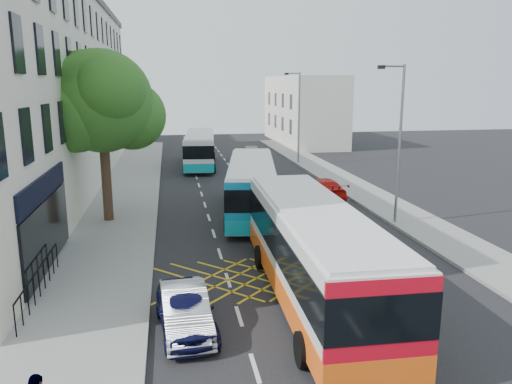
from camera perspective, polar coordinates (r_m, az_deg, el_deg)
name	(u,v)px	position (r m, az deg, el deg)	size (l,w,h in m)	color
ground	(371,357)	(14.58, 13.02, -17.88)	(120.00, 120.00, 0.00)	black
pavement_left	(109,221)	(27.68, -16.43, -3.18)	(5.00, 70.00, 0.15)	gray
pavement_right	(391,208)	(30.27, 15.22, -1.79)	(3.00, 70.00, 0.15)	gray
terrace_main	(34,90)	(37.08, -24.06, 10.57)	(8.30, 45.00, 13.50)	beige
terrace_far	(97,101)	(67.14, -17.69, 9.91)	(8.00, 20.00, 10.00)	silver
building_right	(303,110)	(61.77, 5.40, 9.33)	(6.00, 18.00, 8.00)	silver
street_tree	(101,102)	(26.71, -17.29, 9.76)	(6.30, 5.70, 8.80)	#382619
lamp_near	(398,136)	(26.26, 15.94, 6.14)	(1.45, 0.15, 8.00)	slate
lamp_far	(298,113)	(45.06, 4.83, 9.00)	(1.45, 0.15, 8.00)	slate
railings	(39,281)	(18.61, -23.55, -9.29)	(0.08, 5.60, 1.14)	black
bus_near	(314,252)	(16.89, 6.65, -6.84)	(3.12, 11.75, 3.29)	silver
bus_mid	(252,186)	(27.88, -0.50, 0.66)	(4.23, 11.03, 3.03)	silver
bus_far	(200,149)	(44.20, -6.42, 4.91)	(3.32, 10.67, 2.95)	silver
parked_car_blue	(185,310)	(15.38, -8.09, -13.19)	(1.56, 3.88, 1.32)	#0E0F38
parked_car_silver	(185,310)	(15.46, -8.09, -13.17)	(1.34, 3.84, 1.26)	#B6B9BF
red_hatchback	(321,189)	(31.93, 7.47, 0.38)	(1.89, 4.64, 1.35)	#BD0F08
distant_car_grey	(201,145)	(54.62, -6.31, 5.34)	(2.02, 4.38, 1.22)	#3B3E42
distant_car_silver	(251,152)	(47.81, -0.54, 4.56)	(1.74, 4.31, 1.47)	#96979D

